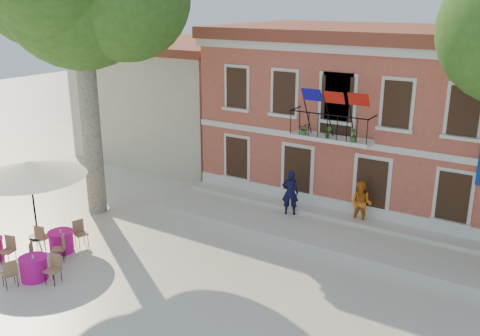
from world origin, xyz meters
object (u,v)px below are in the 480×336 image
cafe_table_0 (34,267)px  cafe_table_1 (61,240)px  pedestrian_orange (361,203)px  pedestrian_navy (290,192)px  patio_umbrella (29,169)px

cafe_table_0 → cafe_table_1: size_ratio=1.00×
pedestrian_orange → cafe_table_0: pedestrian_orange is taller
pedestrian_navy → cafe_table_0: size_ratio=1.01×
pedestrian_navy → pedestrian_orange: (2.77, 0.51, -0.05)m
patio_umbrella → pedestrian_orange: size_ratio=2.33×
cafe_table_1 → cafe_table_0: bearing=-64.7°
patio_umbrella → cafe_table_0: patio_umbrella is taller
pedestrian_orange → cafe_table_1: bearing=-138.6°
cafe_table_0 → cafe_table_1: bearing=115.3°
pedestrian_navy → cafe_table_1: (-5.57, -6.86, -0.80)m
cafe_table_0 → cafe_table_1: 1.99m
pedestrian_navy → cafe_table_1: pedestrian_navy is taller
pedestrian_orange → cafe_table_1: (-8.34, -7.37, -0.74)m
cafe_table_0 → pedestrian_navy: bearing=61.4°
patio_umbrella → cafe_table_1: size_ratio=2.23×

